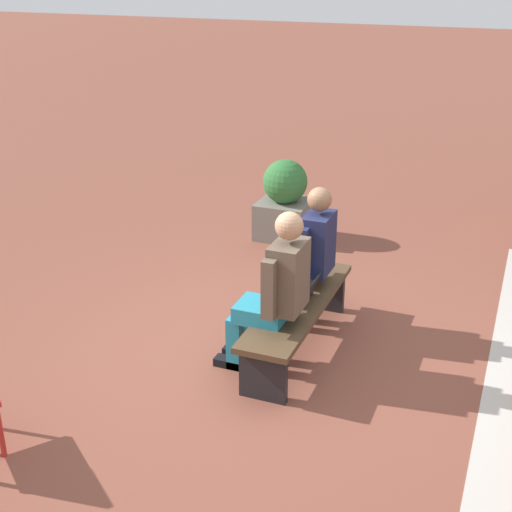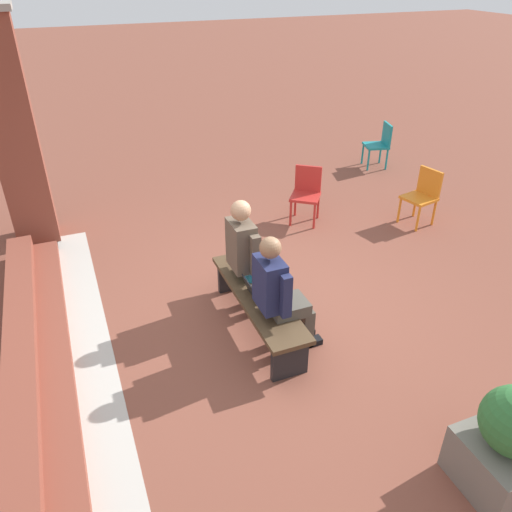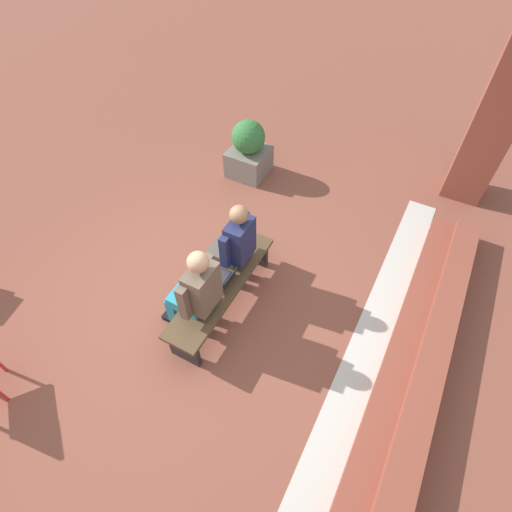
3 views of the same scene
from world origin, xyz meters
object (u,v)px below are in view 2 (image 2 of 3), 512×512
Objects in this scene: laptop at (258,292)px; plastic_chair_far_right at (306,191)px; bench at (258,301)px; person_student at (280,292)px; planter at (508,444)px; person_adult at (251,253)px; plastic_chair_near_bench_right at (380,142)px; plastic_chair_far_left at (423,193)px.

plastic_chair_far_right is at bearing -37.55° from laptop.
plastic_chair_far_right is (2.17, -1.68, 0.13)m from bench.
person_student is 1.42× the size of planter.
plastic_chair_near_bench_right is (3.32, -3.97, -0.25)m from person_adult.
laptop is 0.38× the size of plastic_chair_far_left.
plastic_chair_far_right is 0.89× the size of planter.
plastic_chair_far_left is 1.00× the size of plastic_chair_far_right.
plastic_chair_near_bench_right is 1.00× the size of plastic_chair_far_right.
laptop is 2.78m from plastic_chair_far_right.
laptop is (-0.03, 0.01, 0.15)m from bench.
person_adult is at bearing -11.16° from laptop.
planter is (-3.88, 2.27, -0.04)m from plastic_chair_far_left.
plastic_chair_near_bench_right is at bearing -50.07° from person_adult.
plastic_chair_far_left is (1.47, -3.27, -0.02)m from laptop.
bench is at bearing 142.27° from plastic_chair_far_right.
laptop is (0.36, 0.08, -0.21)m from person_student.
laptop is at bearing 22.54° from planter.
plastic_chair_near_bench_right and plastic_chair_far_right have the same top height.
plastic_chair_near_bench_right is (3.73, -4.05, -0.02)m from laptop.
person_student is 1.59× the size of plastic_chair_far_left.
plastic_chair_near_bench_right is 6.86m from planter.
plastic_chair_far_left is 4.49m from planter.
person_adult is 4.29× the size of laptop.
plastic_chair_far_right is (2.20, -1.69, -0.02)m from laptop.
plastic_chair_far_left is at bearing -66.23° from bench.
plastic_chair_near_bench_right is 0.89× the size of planter.
plastic_chair_far_right is at bearing 65.02° from plastic_chair_far_left.
bench is 2.14× the size of plastic_chair_far_left.
plastic_chair_far_left is (1.05, -3.19, -0.25)m from person_adult.
planter is at bearing -161.95° from person_adult.
laptop is at bearing 114.13° from plastic_chair_far_left.
plastic_chair_near_bench_right is at bearing -56.99° from plastic_chair_far_right.
laptop is at bearing 132.67° from plastic_chair_near_bench_right.
bench is 5.48m from plastic_chair_near_bench_right.
plastic_chair_near_bench_right is 1.00× the size of plastic_chair_far_left.
person_student is 1.59× the size of plastic_chair_far_right.
planter is at bearing 153.61° from plastic_chair_near_bench_right.
bench is at bearing 169.73° from person_adult.
planter is (-4.61, 0.69, -0.04)m from plastic_chair_far_right.
bench is 0.15m from laptop.
bench is 2.14× the size of plastic_chair_near_bench_right.
laptop is (-0.41, 0.08, -0.23)m from person_adult.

